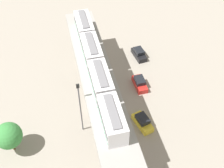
# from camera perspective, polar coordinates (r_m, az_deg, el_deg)

# --- Properties ---
(ground_plane) EXTENTS (120.00, 120.00, 0.00)m
(ground_plane) POSITION_cam_1_polar(r_m,az_deg,el_deg) (49.98, -2.75, -4.37)
(ground_plane) COLOR gray
(viaduct) EXTENTS (5.20, 35.80, 7.80)m
(viaduct) POSITION_cam_1_polar(r_m,az_deg,el_deg) (45.48, -3.01, 0.55)
(viaduct) COLOR #999691
(viaduct) RESTS_ON ground
(train) EXTENTS (2.64, 27.45, 3.24)m
(train) POSITION_cam_1_polar(r_m,az_deg,el_deg) (43.37, -3.22, 3.74)
(train) COLOR white
(train) RESTS_ON viaduct
(parked_car_red) EXTENTS (1.92, 4.25, 1.76)m
(parked_car_red) POSITION_cam_1_polar(r_m,az_deg,el_deg) (52.85, 5.54, 0.17)
(parked_car_red) COLOR red
(parked_car_red) RESTS_ON ground
(parked_car_black) EXTENTS (2.31, 4.39, 1.76)m
(parked_car_black) POSITION_cam_1_polar(r_m,az_deg,el_deg) (59.08, 5.39, 6.02)
(parked_car_black) COLOR black
(parked_car_black) RESTS_ON ground
(parked_car_yellow) EXTENTS (2.77, 4.51, 1.76)m
(parked_car_yellow) POSITION_cam_1_polar(r_m,az_deg,el_deg) (47.12, 6.10, -7.51)
(parked_car_yellow) COLOR yellow
(parked_car_yellow) RESTS_ON ground
(tree_near_viaduct) EXTENTS (3.99, 3.99, 5.56)m
(tree_near_viaduct) POSITION_cam_1_polar(r_m,az_deg,el_deg) (44.50, -19.93, -9.68)
(tree_near_viaduct) COLOR brown
(tree_near_viaduct) RESTS_ON ground
(signal_post) EXTENTS (0.44, 0.28, 10.40)m
(signal_post) POSITION_cam_1_polar(r_m,az_deg,el_deg) (42.64, -6.34, -4.48)
(signal_post) COLOR #4C4C51
(signal_post) RESTS_ON ground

